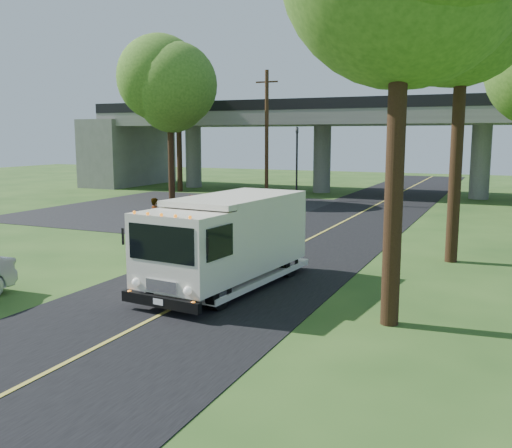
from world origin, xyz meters
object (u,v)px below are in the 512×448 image
Objects in this scene: red_sedan at (223,206)px; traffic_signal at (297,155)px; utility_pole at (267,136)px; pedestrian at (156,218)px; tree_left_far at (179,100)px; tree_left_lot at (171,87)px; step_van at (228,239)px.

traffic_signal is at bearing -26.02° from red_sedan.
traffic_signal is 0.58× the size of utility_pole.
pedestrian is at bearing 163.85° from red_sedan.
traffic_signal is 1.29× the size of red_sedan.
red_sedan is 2.21× the size of pedestrian.
tree_left_far is 2.46× the size of red_sedan.
red_sedan is at bearing -48.05° from pedestrian.
traffic_signal is at bearing 53.13° from utility_pole.
tree_left_lot is 24.84m from step_van.
tree_left_far reaches higher than utility_pole.
step_van is 3.74× the size of pedestrian.
tree_left_lot is 6.72m from tree_left_far.
tree_left_lot reaches higher than utility_pole.
tree_left_far is (-9.29, 3.84, 2.86)m from utility_pole.
utility_pole is 2.24× the size of red_sedan.
pedestrian is at bearing 142.95° from step_van.
tree_left_lot reaches higher than tree_left_far.
step_van is (6.34, -23.56, -1.70)m from traffic_signal.
traffic_signal is 10.05m from red_sedan.
utility_pole is at bearing -126.87° from traffic_signal.
utility_pole is at bearing -22.43° from tree_left_far.
step_van is (14.13, -19.40, -6.40)m from tree_left_lot.
tree_left_far reaches higher than pedestrian.
tree_left_lot is at bearing -63.43° from tree_left_far.
utility_pole reaches higher than pedestrian.
traffic_signal is 0.53× the size of tree_left_far.
utility_pole is at bearing 115.74° from step_van.
utility_pole is at bearing 18.97° from tree_left_lot.
tree_left_lot is 1.55× the size of step_van.
step_van is 15.76m from red_sedan.
tree_left_far reaches higher than step_van.
tree_left_far reaches higher than red_sedan.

